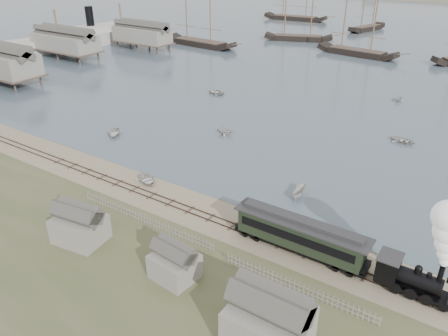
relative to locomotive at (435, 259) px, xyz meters
The scene contains 21 objects.
ground 22.76m from the locomotive, behind, with size 600.00×600.00×0.00m, color tan.
rail_track 22.67m from the locomotive, behind, with size 120.00×1.80×0.16m.
picket_fence_west 29.51m from the locomotive, behind, with size 19.00×0.10×1.20m, color gray, non-canonical shape.
picket_fence_east 12.02m from the locomotive, 150.57° to the right, with size 15.00×0.10×1.20m, color gray, non-canonical shape.
shed_left 34.35m from the locomotive, 161.16° to the right, with size 5.00×4.00×4.10m, color gray, non-canonical shape.
shed_mid 23.01m from the locomotive, 153.72° to the right, with size 4.00×3.50×3.60m, color gray, non-canonical shape.
western_wharf 106.85m from the locomotive, 156.85° to the left, with size 36.00×56.00×8.00m, color gray, non-canonical shape.
locomotive is the anchor object (origin of this frame).
passenger_coach 12.38m from the locomotive, behind, with size 14.10×2.72×3.42m.
beached_dinghy 35.42m from the locomotive, behind, with size 3.73×2.66×0.77m, color beige.
steamship 126.56m from the locomotive, 151.53° to the left, with size 52.28×8.71×11.44m, color beige, non-canonical shape.
rowboat_0 52.00m from the locomotive, 167.48° to the left, with size 3.82×2.73×0.79m, color beige.
rowboat_1 41.85m from the locomotive, 148.59° to the left, with size 2.78×2.40×1.46m, color beige.
rowboat_2 19.85m from the locomotive, 149.46° to the left, with size 3.25×1.22×1.25m, color beige.
rowboat_3 36.18m from the locomotive, 106.30° to the left, with size 3.75×2.68×0.78m, color beige.
rowboat_6 63.24m from the locomotive, 141.64° to the left, with size 4.03×2.88×0.83m, color beige.
rowboat_7 57.97m from the locomotive, 106.10° to the left, with size 2.58×2.23×1.36m, color beige.
schooner_0 112.71m from the locomotive, 136.58° to the left, with size 25.51×5.89×20.00m, color black, non-canonical shape.
schooner_1 118.35m from the locomotive, 120.36° to the left, with size 21.96×5.07×20.00m, color black, non-canonical shape.
schooner_2 98.48m from the locomotive, 111.83° to the left, with size 23.09×5.33×20.00m, color black, non-canonical shape.
schooner_7 141.21m from the locomotive, 109.34° to the left, with size 18.62×4.30×20.00m, color black, non-canonical shape.
Camera 1 is at (23.61, -36.21, 27.98)m, focal length 35.00 mm.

